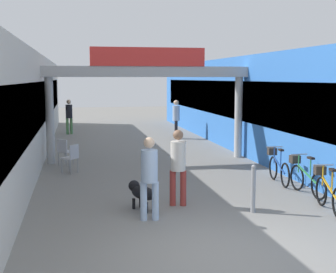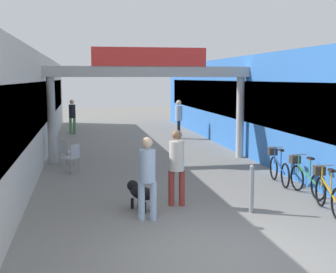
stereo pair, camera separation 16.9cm
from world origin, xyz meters
TOP-DOWN VIEW (x-y plane):
  - ground_plane at (0.00, 0.00)m, footprint 80.00×80.00m
  - storefront_left at (-5.09, 11.00)m, footprint 3.00×26.00m
  - storefront_right at (5.09, 11.00)m, footprint 3.00×26.00m
  - arcade_sign_gateway at (0.00, 8.95)m, footprint 7.40×0.47m
  - pedestrian_with_dog at (-1.04, 1.97)m, footprint 0.39×0.38m
  - pedestrian_companion at (-0.23, 2.96)m, footprint 0.41×0.41m
  - pedestrian_carrying_crate at (2.23, 14.63)m, footprint 0.41×0.41m
  - pedestrian_elderly_walking at (-2.83, 17.44)m, footprint 0.47×0.47m
  - dog_on_leash at (-1.09, 2.79)m, footprint 0.68×0.86m
  - bicycle_orange_nearest at (2.91, 1.92)m, footprint 0.47×1.67m
  - bicycle_green_second at (3.14, 3.39)m, footprint 0.46×1.69m
  - bicycle_blue_third at (3.01, 4.74)m, footprint 0.46×1.69m
  - bollard_post_metal at (1.25, 2.10)m, footprint 0.10×0.10m
  - cafe_chair_aluminium_nearer at (-2.64, 7.14)m, footprint 0.56×0.56m
  - cafe_chair_aluminium_farther at (-2.89, 8.48)m, footprint 0.56×0.56m

SIDE VIEW (x-z plane):
  - ground_plane at x=0.00m, z-range 0.00..0.00m
  - dog_on_leash at x=-1.09m, z-range 0.08..0.70m
  - bicycle_orange_nearest at x=2.91m, z-range -0.05..0.93m
  - bicycle_green_second at x=3.14m, z-range -0.05..0.93m
  - bicycle_blue_third at x=3.01m, z-range -0.05..0.93m
  - bollard_post_metal at x=1.25m, z-range 0.01..1.06m
  - cafe_chair_aluminium_nearer at x=-2.64m, z-range 0.10..0.99m
  - cafe_chair_aluminium_farther at x=-2.89m, z-range 0.10..0.99m
  - pedestrian_with_dog at x=-1.04m, z-range 0.13..1.85m
  - pedestrian_companion at x=-0.23m, z-range 0.13..1.87m
  - pedestrian_elderly_walking at x=-2.83m, z-range 0.14..1.94m
  - pedestrian_carrying_crate at x=2.23m, z-range 0.15..2.00m
  - storefront_left at x=-5.09m, z-range 0.00..3.72m
  - storefront_right at x=5.09m, z-range 0.00..3.72m
  - arcade_sign_gateway at x=0.00m, z-range 0.82..4.76m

